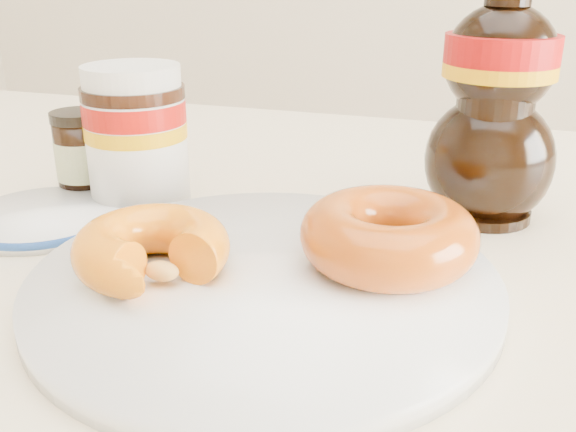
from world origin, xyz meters
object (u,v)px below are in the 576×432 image
(dark_jar, at_px, (83,155))
(blue_rim_saucer, at_px, (44,217))
(dining_table, at_px, (336,352))
(plate, at_px, (264,282))
(syrup_bottle, at_px, (496,97))
(nutella_jar, at_px, (136,132))
(donut_bitten, at_px, (152,248))
(donut_whole, at_px, (388,235))

(dark_jar, bearing_deg, blue_rim_saucer, -83.01)
(dining_table, relative_size, dark_jar, 17.84)
(dark_jar, relative_size, blue_rim_saucer, 0.63)
(plate, height_order, dark_jar, dark_jar)
(plate, relative_size, syrup_bottle, 1.49)
(syrup_bottle, bearing_deg, dining_table, -129.81)
(dark_jar, height_order, blue_rim_saucer, dark_jar)
(plate, bearing_deg, nutella_jar, 143.05)
(donut_bitten, relative_size, blue_rim_saucer, 0.81)
(donut_bitten, bearing_deg, dining_table, 48.89)
(dining_table, bearing_deg, donut_whole, -38.33)
(dark_jar, distance_m, blue_rim_saucer, 0.08)
(donut_bitten, bearing_deg, dark_jar, 142.54)
(donut_whole, xyz_separation_m, nutella_jar, (-0.23, 0.08, 0.03))
(plate, relative_size, blue_rim_saucer, 2.45)
(nutella_jar, relative_size, syrup_bottle, 0.60)
(donut_bitten, height_order, syrup_bottle, syrup_bottle)
(nutella_jar, distance_m, blue_rim_saucer, 0.10)
(donut_bitten, height_order, donut_whole, donut_whole)
(dining_table, xyz_separation_m, dark_jar, (-0.25, 0.06, 0.12))
(syrup_bottle, bearing_deg, nutella_jar, -167.48)
(nutella_jar, distance_m, dark_jar, 0.07)
(nutella_jar, bearing_deg, plate, -36.95)
(donut_whole, bearing_deg, dining_table, 141.67)
(donut_whole, height_order, syrup_bottle, syrup_bottle)
(dining_table, height_order, donut_whole, donut_whole)
(donut_whole, bearing_deg, donut_bitten, -156.81)
(dining_table, relative_size, donut_whole, 11.99)
(dining_table, distance_m, blue_rim_saucer, 0.26)
(dining_table, xyz_separation_m, plate, (-0.03, -0.07, 0.09))
(donut_bitten, xyz_separation_m, blue_rim_saucer, (-0.14, 0.07, -0.03))
(donut_whole, relative_size, syrup_bottle, 0.57)
(nutella_jar, xyz_separation_m, syrup_bottle, (0.29, 0.06, 0.04))
(donut_bitten, height_order, nutella_jar, nutella_jar)
(plate, bearing_deg, syrup_bottle, 54.81)
(syrup_bottle, distance_m, blue_rim_saucer, 0.38)
(dining_table, bearing_deg, syrup_bottle, 50.19)
(donut_whole, bearing_deg, plate, -153.16)
(dark_jar, bearing_deg, plate, -29.53)
(dining_table, distance_m, plate, 0.12)
(syrup_bottle, height_order, blue_rim_saucer, syrup_bottle)
(nutella_jar, bearing_deg, dark_jar, 175.62)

